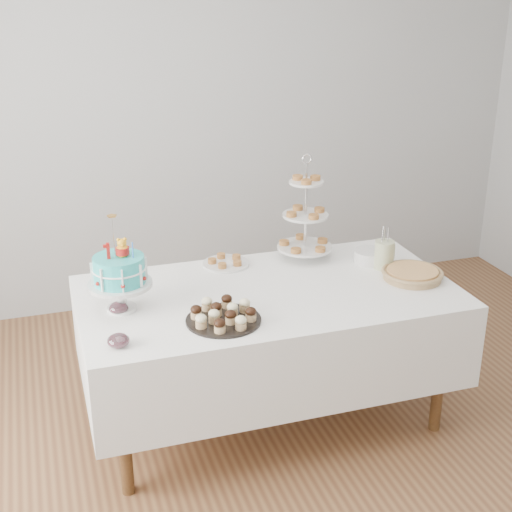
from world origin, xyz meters
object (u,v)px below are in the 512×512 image
object	(u,v)px
pastry_plate	(226,262)
birthday_cake	(120,286)
table	(268,330)
plate_stack	(370,256)
pie	(412,274)
jam_bowl_b	(119,308)
utensil_pitcher	(384,254)
tiered_stand	(305,216)
jam_bowl_a	(118,341)
cupcake_tray	(223,314)

from	to	relation	value
pastry_plate	birthday_cake	bearing A→B (deg)	-148.06
table	birthday_cake	world-z (taller)	birthday_cake
plate_stack	table	bearing A→B (deg)	-164.22
pie	pastry_plate	size ratio (longest dim) A/B	1.25
birthday_cake	jam_bowl_b	distance (m)	0.11
pie	table	bearing A→B (deg)	173.47
plate_stack	utensil_pitcher	bearing A→B (deg)	-71.26
birthday_cake	jam_bowl_b	world-z (taller)	birthday_cake
tiered_stand	table	bearing A→B (deg)	-133.18
pie	jam_bowl_a	distance (m)	1.61
plate_stack	pastry_plate	bearing A→B (deg)	164.76
jam_bowl_b	utensil_pitcher	size ratio (longest dim) A/B	0.39
birthday_cake	jam_bowl_a	bearing A→B (deg)	-99.33
cupcake_tray	plate_stack	distance (m)	1.07
birthday_cake	utensil_pitcher	world-z (taller)	birthday_cake
plate_stack	jam_bowl_b	size ratio (longest dim) A/B	1.92
pie	utensil_pitcher	bearing A→B (deg)	113.46
jam_bowl_a	jam_bowl_b	size ratio (longest dim) A/B	1.04
pie	jam_bowl_b	world-z (taller)	jam_bowl_b
table	birthday_cake	xyz separation A→B (m)	(-0.74, 0.01, 0.36)
pastry_plate	cupcake_tray	bearing A→B (deg)	-106.59
jam_bowl_a	tiered_stand	bearing A→B (deg)	31.76
cupcake_tray	plate_stack	size ratio (longest dim) A/B	1.96
pie	cupcake_tray	bearing A→B (deg)	-171.05
table	plate_stack	xyz separation A→B (m)	(0.66, 0.19, 0.26)
plate_stack	jam_bowl_a	distance (m)	1.57
cupcake_tray	tiered_stand	world-z (taller)	tiered_stand
plate_stack	jam_bowl_a	bearing A→B (deg)	-159.98
table	jam_bowl_b	world-z (taller)	jam_bowl_b
cupcake_tray	utensil_pitcher	size ratio (longest dim) A/B	1.48
pastry_plate	utensil_pitcher	xyz separation A→B (m)	(0.81, -0.31, 0.07)
birthday_cake	tiered_stand	bearing A→B (deg)	19.15
jam_bowl_a	birthday_cake	bearing A→B (deg)	79.62
utensil_pitcher	cupcake_tray	bearing A→B (deg)	-152.97
birthday_cake	jam_bowl_a	world-z (taller)	birthday_cake
plate_stack	pie	bearing A→B (deg)	-68.19
pastry_plate	jam_bowl_a	distance (m)	1.02
pastry_plate	jam_bowl_b	size ratio (longest dim) A/B	2.76
tiered_stand	pastry_plate	distance (m)	0.51
table	pastry_plate	bearing A→B (deg)	105.90
birthday_cake	pie	world-z (taller)	birthday_cake
jam_bowl_a	utensil_pitcher	world-z (taller)	utensil_pitcher
jam_bowl_a	jam_bowl_b	xyz separation A→B (m)	(0.05, 0.33, -0.00)
table	tiered_stand	bearing A→B (deg)	46.82
table	pastry_plate	xyz separation A→B (m)	(-0.11, 0.40, 0.24)
tiered_stand	pastry_plate	xyz separation A→B (m)	(-0.45, 0.04, -0.24)
pastry_plate	tiered_stand	bearing A→B (deg)	-4.85
pie	plate_stack	size ratio (longest dim) A/B	1.80
cupcake_tray	utensil_pitcher	distance (m)	1.07
birthday_cake	utensil_pitcher	size ratio (longest dim) A/B	1.97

